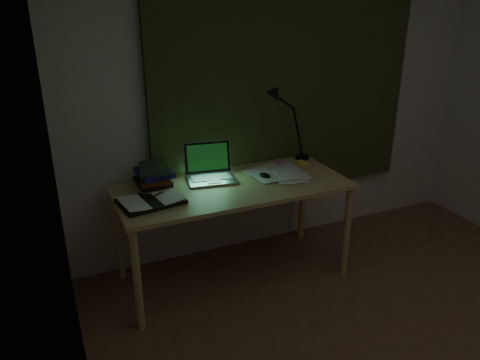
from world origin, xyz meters
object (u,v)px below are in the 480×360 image
object	(u,v)px
open_textbook	(151,201)
book_stack	(154,177)
loose_papers	(280,175)
desk	(233,232)
laptop	(211,164)
desk_lamp	(304,123)

from	to	relation	value
open_textbook	book_stack	xyz separation A→B (m)	(0.08, 0.23, 0.07)
loose_papers	desk	bearing A→B (deg)	-178.56
open_textbook	loose_papers	distance (m)	0.97
desk	laptop	size ratio (longest dim) A/B	4.16
open_textbook	desk_lamp	xyz separation A→B (m)	(1.32, 0.35, 0.28)
desk	book_stack	size ratio (longest dim) A/B	6.40
loose_papers	desk_lamp	bearing A→B (deg)	37.69
laptop	open_textbook	distance (m)	0.54
laptop	desk_lamp	world-z (taller)	desk_lamp
book_stack	loose_papers	distance (m)	0.90
laptop	book_stack	xyz separation A→B (m)	(-0.41, 0.03, -0.04)
open_textbook	book_stack	distance (m)	0.25
desk	book_stack	distance (m)	0.70
desk_lamp	loose_papers	bearing A→B (deg)	-134.72
laptop	desk_lamp	distance (m)	0.86
desk_lamp	open_textbook	bearing A→B (deg)	-157.78
laptop	book_stack	bearing A→B (deg)	-175.24
laptop	open_textbook	world-z (taller)	laptop
desk	open_textbook	distance (m)	0.71
desk	laptop	xyz separation A→B (m)	(-0.11, 0.14, 0.49)
book_stack	laptop	bearing A→B (deg)	-3.80
loose_papers	desk_lamp	size ratio (longest dim) A/B	0.64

